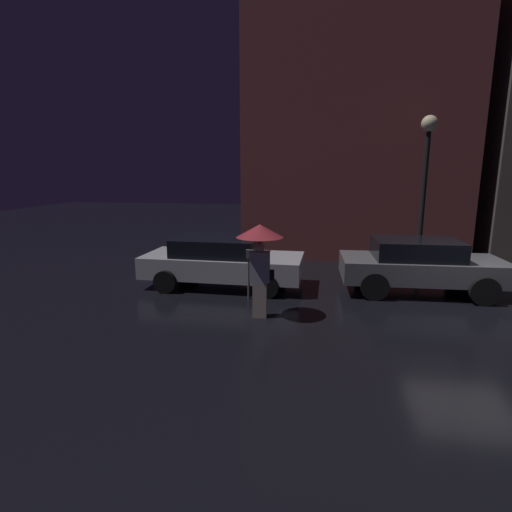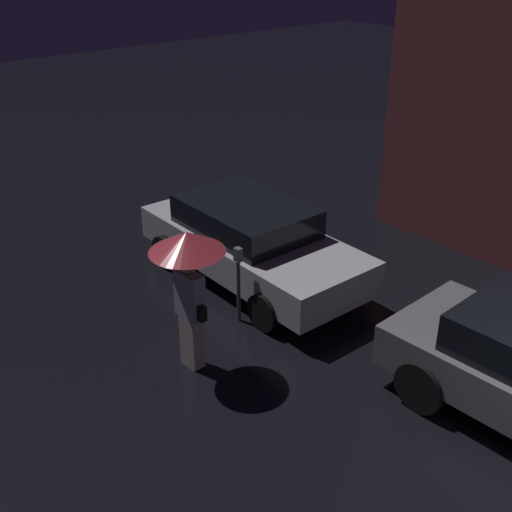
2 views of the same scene
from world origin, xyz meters
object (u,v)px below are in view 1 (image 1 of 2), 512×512
parking_meter (249,269)px  street_lamp_near (427,158)px  parked_car_silver (222,261)px  parked_car_grey (419,264)px  pedestrian_with_umbrella (260,245)px

parking_meter → street_lamp_near: street_lamp_near is taller
parking_meter → parked_car_silver: bearing=132.3°
street_lamp_near → parked_car_grey: bearing=-102.1°
parked_car_grey → pedestrian_with_umbrella: size_ratio=2.03×
parked_car_silver → pedestrian_with_umbrella: size_ratio=2.14×
parked_car_grey → street_lamp_near: bearing=75.8°
street_lamp_near → parked_car_silver: bearing=-156.0°
pedestrian_with_umbrella → street_lamp_near: 6.94m
parked_car_silver → street_lamp_near: size_ratio=0.92×
street_lamp_near → pedestrian_with_umbrella: bearing=-132.0°
parked_car_grey → parking_meter: 4.62m
pedestrian_with_umbrella → parking_meter: pedestrian_with_umbrella is taller
parked_car_silver → parking_meter: parked_car_silver is taller
pedestrian_with_umbrella → street_lamp_near: street_lamp_near is taller
pedestrian_with_umbrella → street_lamp_near: bearing=-136.2°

